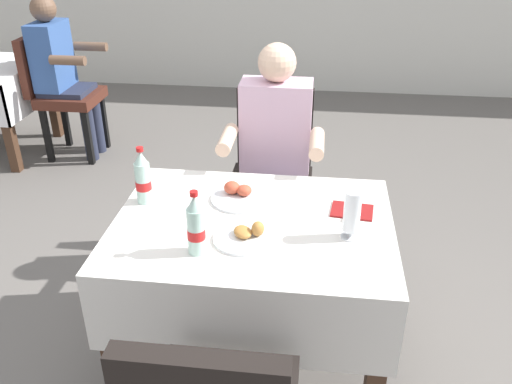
# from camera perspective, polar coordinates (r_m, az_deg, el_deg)

# --- Properties ---
(ground_plane) EXTENTS (11.00, 11.00, 0.00)m
(ground_plane) POSITION_cam_1_polar(r_m,az_deg,el_deg) (2.66, -2.02, -15.60)
(ground_plane) COLOR #66605B
(main_dining_table) EXTENTS (1.12, 0.86, 0.72)m
(main_dining_table) POSITION_cam_1_polar(r_m,az_deg,el_deg) (2.24, -0.31, -6.81)
(main_dining_table) COLOR white
(main_dining_table) RESTS_ON ground
(chair_far_diner_seat) EXTENTS (0.44, 0.50, 0.97)m
(chair_far_diner_seat) POSITION_cam_1_polar(r_m,az_deg,el_deg) (2.95, 1.69, 2.32)
(chair_far_diner_seat) COLOR black
(chair_far_diner_seat) RESTS_ON ground
(seated_diner_far) EXTENTS (0.50, 0.46, 1.26)m
(seated_diner_far) POSITION_cam_1_polar(r_m,az_deg,el_deg) (2.78, 1.98, 4.22)
(seated_diner_far) COLOR #282D42
(seated_diner_far) RESTS_ON ground
(plate_near_camera) EXTENTS (0.22, 0.22, 0.07)m
(plate_near_camera) POSITION_cam_1_polar(r_m,az_deg,el_deg) (2.03, -1.16, -4.67)
(plate_near_camera) COLOR white
(plate_near_camera) RESTS_ON main_dining_table
(plate_far_diner) EXTENTS (0.25, 0.25, 0.07)m
(plate_far_diner) POSITION_cam_1_polar(r_m,az_deg,el_deg) (2.31, -1.81, -0.31)
(plate_far_diner) COLOR white
(plate_far_diner) RESTS_ON main_dining_table
(beer_glass_left) EXTENTS (0.07, 0.07, 0.20)m
(beer_glass_left) POSITION_cam_1_polar(r_m,az_deg,el_deg) (2.03, 10.16, -2.21)
(beer_glass_left) COLOR white
(beer_glass_left) RESTS_ON main_dining_table
(cola_bottle_primary) EXTENTS (0.07, 0.07, 0.25)m
(cola_bottle_primary) POSITION_cam_1_polar(r_m,az_deg,el_deg) (2.29, -11.92, 1.40)
(cola_bottle_primary) COLOR silver
(cola_bottle_primary) RESTS_ON main_dining_table
(cola_bottle_secondary) EXTENTS (0.07, 0.07, 0.25)m
(cola_bottle_secondary) POSITION_cam_1_polar(r_m,az_deg,el_deg) (1.92, -6.41, -3.65)
(cola_bottle_secondary) COLOR silver
(cola_bottle_secondary) RESTS_ON main_dining_table
(napkin_cutlery_set) EXTENTS (0.18, 0.19, 0.01)m
(napkin_cutlery_set) POSITION_cam_1_polar(r_m,az_deg,el_deg) (2.25, 10.17, -1.95)
(napkin_cutlery_set) COLOR maroon
(napkin_cutlery_set) RESTS_ON main_dining_table
(background_chair_right) EXTENTS (0.50, 0.44, 0.97)m
(background_chair_right) POSITION_cam_1_polar(r_m,az_deg,el_deg) (4.58, -20.23, 10.22)
(background_chair_right) COLOR #4C2319
(background_chair_right) RESTS_ON ground
(background_patron) EXTENTS (0.46, 0.50, 1.26)m
(background_patron) POSITION_cam_1_polar(r_m,az_deg,el_deg) (4.52, -19.99, 12.11)
(background_patron) COLOR #282D42
(background_patron) RESTS_ON ground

